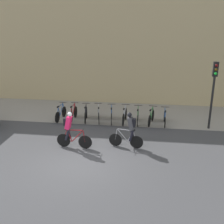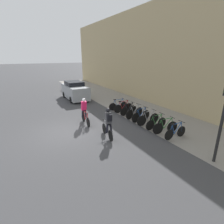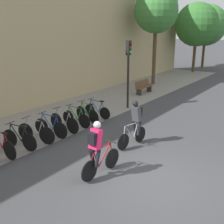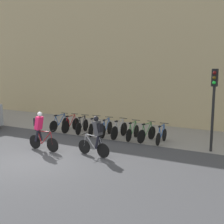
% 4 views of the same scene
% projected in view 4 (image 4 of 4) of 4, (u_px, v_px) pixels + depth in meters
% --- Properties ---
extents(ground, '(200.00, 200.00, 0.00)m').
position_uv_depth(ground, '(32.00, 162.00, 12.59)').
color(ground, '#3D3D3F').
extents(kerb_strip, '(44.00, 4.50, 0.01)m').
position_uv_depth(kerb_strip, '(110.00, 129.00, 18.49)').
color(kerb_strip, gray).
rests_on(kerb_strip, ground).
extents(building_facade, '(44.00, 0.60, 8.88)m').
position_uv_depth(building_facade, '(128.00, 53.00, 19.96)').
color(building_facade, tan).
rests_on(building_facade, ground).
extents(cyclist_pink, '(1.71, 0.46, 1.77)m').
position_uv_depth(cyclist_pink, '(40.00, 130.00, 14.08)').
color(cyclist_pink, black).
rests_on(cyclist_pink, ground).
extents(cyclist_grey, '(1.64, 0.50, 1.75)m').
position_uv_depth(cyclist_grey, '(97.00, 135.00, 13.13)').
color(cyclist_grey, black).
rests_on(cyclist_grey, ground).
extents(parked_bike_0, '(0.46, 1.70, 0.96)m').
position_uv_depth(parked_bike_0, '(60.00, 123.00, 18.06)').
color(parked_bike_0, black).
rests_on(parked_bike_0, ground).
extents(parked_bike_1, '(0.46, 1.69, 0.98)m').
position_uv_depth(parked_bike_1, '(71.00, 125.00, 17.71)').
color(parked_bike_1, black).
rests_on(parked_bike_1, ground).
extents(parked_bike_2, '(0.46, 1.64, 0.97)m').
position_uv_depth(parked_bike_2, '(82.00, 126.00, 17.37)').
color(parked_bike_2, black).
rests_on(parked_bike_2, ground).
extents(parked_bike_3, '(0.51, 1.72, 0.99)m').
position_uv_depth(parked_bike_3, '(94.00, 127.00, 17.01)').
color(parked_bike_3, black).
rests_on(parked_bike_3, ground).
extents(parked_bike_4, '(0.46, 1.70, 0.98)m').
position_uv_depth(parked_bike_4, '(106.00, 129.00, 16.67)').
color(parked_bike_4, black).
rests_on(parked_bike_4, ground).
extents(parked_bike_5, '(0.46, 1.75, 0.99)m').
position_uv_depth(parked_bike_5, '(119.00, 130.00, 16.32)').
color(parked_bike_5, black).
rests_on(parked_bike_5, ground).
extents(parked_bike_6, '(0.46, 1.64, 0.96)m').
position_uv_depth(parked_bike_6, '(133.00, 132.00, 15.97)').
color(parked_bike_6, black).
rests_on(parked_bike_6, ground).
extents(parked_bike_7, '(0.49, 1.64, 0.98)m').
position_uv_depth(parked_bike_7, '(147.00, 134.00, 15.62)').
color(parked_bike_7, black).
rests_on(parked_bike_7, ground).
extents(parked_bike_8, '(0.46, 1.58, 0.94)m').
position_uv_depth(parked_bike_8, '(161.00, 136.00, 15.27)').
color(parked_bike_8, black).
rests_on(parked_bike_8, ground).
extents(traffic_light_pole, '(0.26, 0.30, 3.69)m').
position_uv_depth(traffic_light_pole, '(214.00, 95.00, 13.57)').
color(traffic_light_pole, black).
rests_on(traffic_light_pole, ground).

